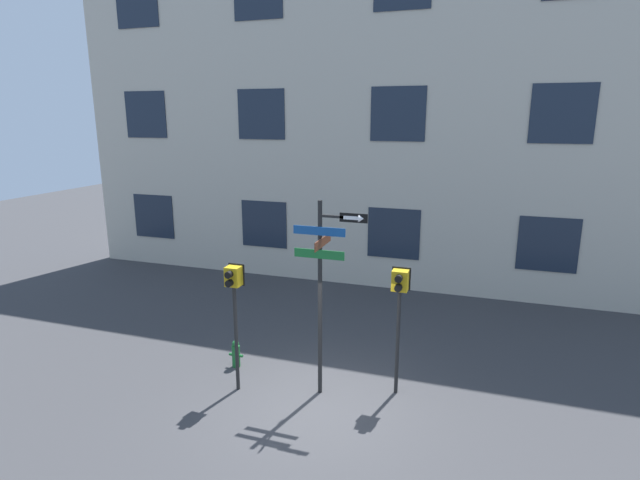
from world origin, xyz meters
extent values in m
plane|color=#38383A|center=(0.00, 0.00, 0.00)|extent=(60.00, 60.00, 0.00)
cube|color=beige|center=(0.00, 8.16, 5.89)|extent=(24.00, 0.60, 11.77)
cube|color=#1E2838|center=(-9.60, 7.84, 1.96)|extent=(1.77, 0.03, 1.71)
cube|color=#1E2838|center=(-4.80, 7.84, 1.96)|extent=(1.77, 0.03, 1.71)
cube|color=#1E2838|center=(0.00, 7.84, 1.96)|extent=(1.77, 0.03, 1.71)
cube|color=#1E2838|center=(4.80, 7.84, 1.96)|extent=(1.77, 0.03, 1.71)
cube|color=#1E2838|center=(-9.60, 7.84, 5.89)|extent=(1.77, 0.03, 1.71)
cube|color=#1E2838|center=(-4.80, 7.84, 5.89)|extent=(1.77, 0.03, 1.71)
cube|color=#1E2838|center=(0.00, 7.84, 5.89)|extent=(1.77, 0.03, 1.71)
cube|color=#1E2838|center=(4.80, 7.84, 5.89)|extent=(1.77, 0.03, 1.71)
cube|color=#1E2838|center=(-9.60, 7.84, 9.81)|extent=(1.77, 0.03, 1.71)
cylinder|color=black|center=(-0.23, 0.66, 2.10)|extent=(0.09, 0.09, 4.19)
cube|color=black|center=(0.11, 0.66, 3.89)|extent=(0.69, 0.05, 0.05)
cube|color=#14478C|center=(-0.23, 0.60, 3.59)|extent=(1.09, 0.02, 0.17)
cube|color=brown|center=(-0.17, 0.66, 3.35)|extent=(0.02, 1.00, 0.18)
cube|color=#196B2D|center=(-0.23, 0.60, 3.11)|extent=(1.05, 0.02, 0.18)
cube|color=black|center=(0.46, 0.65, 3.89)|extent=(0.56, 0.02, 0.18)
cube|color=white|center=(0.42, 0.63, 3.89)|extent=(0.32, 0.01, 0.07)
cone|color=white|center=(0.62, 0.63, 3.89)|extent=(0.10, 0.14, 0.14)
cylinder|color=black|center=(-1.97, 0.22, 1.19)|extent=(0.08, 0.08, 2.38)
cube|color=gold|center=(-1.97, 0.22, 2.59)|extent=(0.30, 0.26, 0.41)
cube|color=black|center=(-1.97, 0.36, 2.59)|extent=(0.36, 0.02, 0.47)
cylinder|color=black|center=(-1.97, 0.03, 2.68)|extent=(0.14, 0.12, 0.14)
cylinder|color=black|center=(-1.97, 0.03, 2.49)|extent=(0.14, 0.12, 0.14)
cylinder|color=#EA4C14|center=(-1.97, 0.08, 2.68)|extent=(0.11, 0.01, 0.11)
cylinder|color=black|center=(1.32, 1.16, 1.17)|extent=(0.08, 0.08, 2.33)
cube|color=gold|center=(1.32, 1.16, 2.54)|extent=(0.33, 0.26, 0.43)
cube|color=black|center=(1.32, 1.30, 2.54)|extent=(0.39, 0.02, 0.49)
cylinder|color=black|center=(1.32, 0.97, 2.64)|extent=(0.15, 0.12, 0.15)
cylinder|color=black|center=(1.32, 0.97, 2.45)|extent=(0.15, 0.12, 0.15)
cylinder|color=#EA4C14|center=(1.32, 1.03, 2.64)|extent=(0.12, 0.01, 0.12)
cylinder|color=#196028|center=(-2.49, 1.11, 0.27)|extent=(0.19, 0.19, 0.53)
sphere|color=#196028|center=(-2.49, 1.11, 0.59)|extent=(0.16, 0.16, 0.16)
cylinder|color=#196028|center=(-2.62, 1.11, 0.29)|extent=(0.08, 0.07, 0.07)
cylinder|color=#196028|center=(-2.35, 1.11, 0.29)|extent=(0.08, 0.07, 0.07)
camera|label=1|loc=(2.83, -8.53, 5.77)|focal=28.00mm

